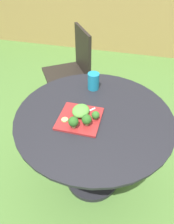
% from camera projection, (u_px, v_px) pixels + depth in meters
% --- Properties ---
extents(ground_plane, '(12.00, 12.00, 0.00)m').
position_uv_depth(ground_plane, '(92.00, 178.00, 1.78)').
color(ground_plane, '#4C7533').
extents(bamboo_fence, '(8.00, 0.08, 1.46)m').
position_uv_depth(bamboo_fence, '(131.00, 7.00, 3.17)').
color(bamboo_fence, '#9E7F47').
rests_on(bamboo_fence, ground_plane).
extents(patio_table, '(1.00, 1.00, 0.73)m').
position_uv_depth(patio_table, '(93.00, 139.00, 1.45)').
color(patio_table, black).
rests_on(patio_table, ground_plane).
extents(patio_chair, '(0.61, 0.61, 0.90)m').
position_uv_depth(patio_chair, '(73.00, 66.00, 2.20)').
color(patio_chair, black).
rests_on(patio_chair, ground_plane).
extents(salad_plate, '(0.25, 0.25, 0.01)m').
position_uv_depth(salad_plate, '(80.00, 118.00, 1.26)').
color(salad_plate, maroon).
rests_on(salad_plate, patio_table).
extents(drinking_glass, '(0.08, 0.08, 0.12)m').
position_uv_depth(drinking_glass, '(93.00, 82.00, 1.48)').
color(drinking_glass, teal).
rests_on(drinking_glass, patio_table).
extents(fork, '(0.11, 0.13, 0.00)m').
position_uv_depth(fork, '(83.00, 114.00, 1.28)').
color(fork, silver).
rests_on(fork, salad_plate).
extents(lettuce_mound, '(0.11, 0.12, 0.05)m').
position_uv_depth(lettuce_mound, '(81.00, 111.00, 1.27)').
color(lettuce_mound, '#519338').
rests_on(lettuce_mound, salad_plate).
extents(broccoli_floret_0, '(0.06, 0.06, 0.07)m').
position_uv_depth(broccoli_floret_0, '(87.00, 120.00, 1.18)').
color(broccoli_floret_0, '#99B770').
rests_on(broccoli_floret_0, salad_plate).
extents(broccoli_floret_1, '(0.06, 0.06, 0.07)m').
position_uv_depth(broccoli_floret_1, '(73.00, 122.00, 1.17)').
color(broccoli_floret_1, '#99B770').
rests_on(broccoli_floret_1, salad_plate).
extents(broccoli_floret_2, '(0.05, 0.05, 0.06)m').
position_uv_depth(broccoli_floret_2, '(96.00, 115.00, 1.23)').
color(broccoli_floret_2, '#99B770').
rests_on(broccoli_floret_2, salad_plate).
extents(cucumber_slice_0, '(0.04, 0.04, 0.01)m').
position_uv_depth(cucumber_slice_0, '(65.00, 120.00, 1.24)').
color(cucumber_slice_0, '#8EB766').
rests_on(cucumber_slice_0, salad_plate).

